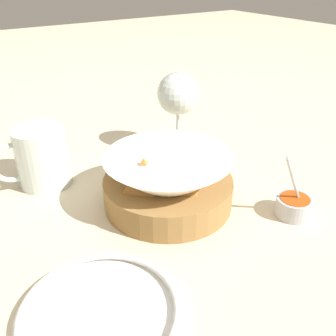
{
  "coord_description": "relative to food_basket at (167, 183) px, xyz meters",
  "views": [
    {
      "loc": [
        0.25,
        0.45,
        0.36
      ],
      "look_at": [
        -0.04,
        0.02,
        0.07
      ],
      "focal_mm": 40.0,
      "sensor_mm": 36.0,
      "label": 1
    }
  ],
  "objects": [
    {
      "name": "sauce_cup",
      "position": [
        -0.15,
        0.14,
        -0.02
      ],
      "size": [
        0.07,
        0.06,
        0.12
      ],
      "color": "#B7B7BC",
      "rests_on": "ground_plane"
    },
    {
      "name": "side_plate",
      "position": [
        0.19,
        0.15,
        -0.03
      ],
      "size": [
        0.19,
        0.19,
        0.01
      ],
      "color": "white",
      "rests_on": "ground_plane"
    },
    {
      "name": "beer_mug",
      "position": [
        0.15,
        -0.18,
        0.01
      ],
      "size": [
        0.13,
        0.09,
        0.11
      ],
      "color": "silver",
      "rests_on": "ground_plane"
    },
    {
      "name": "ground_plane",
      "position": [
        0.03,
        -0.02,
        -0.04
      ],
      "size": [
        4.0,
        4.0,
        0.0
      ],
      "primitive_type": "plane",
      "color": "beige"
    },
    {
      "name": "wine_glass",
      "position": [
        -0.13,
        -0.16,
        0.08
      ],
      "size": [
        0.09,
        0.09,
        0.17
      ],
      "color": "silver",
      "rests_on": "ground_plane"
    },
    {
      "name": "food_basket",
      "position": [
        0.0,
        0.0,
        0.0
      ],
      "size": [
        0.21,
        0.21,
        0.1
      ],
      "color": "olive",
      "rests_on": "ground_plane"
    }
  ]
}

